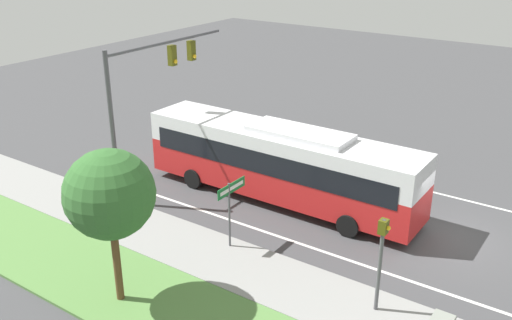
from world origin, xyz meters
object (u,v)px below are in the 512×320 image
at_px(bus, 280,160).
at_px(street_sign, 231,201).
at_px(pedestrian_signal, 381,251).
at_px(signal_gantry, 148,84).

xyz_separation_m(bus, street_sign, (-4.35, -0.66, 0.04)).
distance_m(bus, pedestrian_signal, 8.21).
height_order(pedestrian_signal, street_sign, pedestrian_signal).
distance_m(signal_gantry, pedestrian_signal, 12.67).
relative_size(bus, signal_gantry, 1.72).
bearing_deg(signal_gantry, bus, -70.37).
relative_size(pedestrian_signal, street_sign, 1.22).
height_order(bus, pedestrian_signal, bus).
xyz_separation_m(bus, pedestrian_signal, (-4.89, -6.59, 0.32)).
bearing_deg(bus, pedestrian_signal, -126.55).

